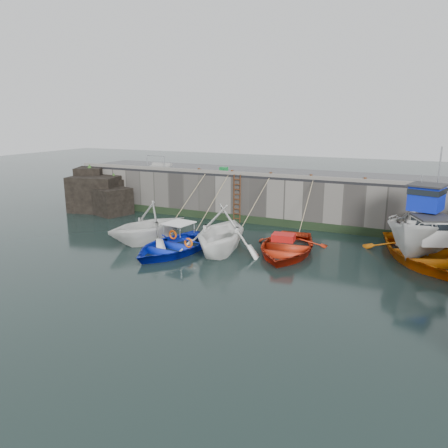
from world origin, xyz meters
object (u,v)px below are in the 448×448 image
at_px(boat_near_blue, 174,251).
at_px(boat_far_orange, 424,252).
at_px(bollard_d, 311,177).
at_px(bollard_c, 271,174).
at_px(boat_near_blacktrim, 221,252).
at_px(boat_near_navy, 286,253).
at_px(boat_far_white, 426,232).
at_px(fish_crate, 224,169).
at_px(bollard_b, 232,172).
at_px(bollard_a, 199,170).
at_px(boat_near_white, 149,242).
at_px(bollard_e, 365,180).
at_px(ladder, 237,199).

distance_m(boat_near_blue, boat_far_orange, 12.59).
bearing_deg(boat_near_blue, bollard_d, 63.81).
bearing_deg(boat_far_orange, bollard_c, 134.98).
bearing_deg(boat_near_blacktrim, boat_near_navy, 13.12).
bearing_deg(boat_far_orange, boat_far_white, 68.65).
relative_size(boat_near_blue, fish_crate, 10.44).
bearing_deg(bollard_b, fish_crate, 134.01).
bearing_deg(bollard_c, bollard_a, 180.00).
xyz_separation_m(bollard_a, bollard_c, (5.20, 0.00, 0.00)).
relative_size(boat_near_navy, bollard_d, 20.31).
xyz_separation_m(boat_near_white, boat_near_navy, (7.66, 1.26, 0.00)).
height_order(boat_near_blue, boat_far_white, boat_far_white).
xyz_separation_m(boat_far_white, fish_crate, (-13.19, 3.94, 2.14)).
distance_m(boat_near_blue, bollard_a, 8.77).
distance_m(boat_near_blue, bollard_b, 8.39).
height_order(boat_near_blacktrim, boat_far_white, boat_far_white).
bearing_deg(boat_near_blacktrim, bollard_b, 100.81).
relative_size(bollard_a, bollard_d, 1.00).
height_order(boat_far_orange, bollard_e, boat_far_orange).
height_order(boat_near_blue, bollard_c, bollard_c).
xyz_separation_m(ladder, bollard_c, (2.20, 0.34, 1.71)).
relative_size(boat_near_white, boat_far_orange, 0.60).
distance_m(boat_near_blacktrim, boat_far_orange, 10.10).
distance_m(boat_near_navy, bollard_a, 10.25).
bearing_deg(bollard_e, bollard_a, 180.00).
relative_size(ladder, bollard_d, 11.43).
xyz_separation_m(boat_near_blue, boat_far_white, (11.95, 5.02, 1.16)).
bearing_deg(ladder, boat_near_blue, -93.53).
bearing_deg(ladder, boat_near_blacktrim, -73.95).
distance_m(boat_near_navy, bollard_d, 6.41).
xyz_separation_m(boat_near_blacktrim, bollard_a, (-4.84, 6.74, 3.30)).
bearing_deg(bollard_e, fish_crate, 172.73).
relative_size(boat_far_white, bollard_d, 27.27).
relative_size(bollard_b, bollard_d, 1.00).
bearing_deg(boat_near_blacktrim, bollard_d, 57.93).
bearing_deg(boat_near_white, bollard_a, 116.27).
height_order(ladder, bollard_d, bollard_d).
xyz_separation_m(ladder, boat_far_orange, (11.51, -3.52, -1.13)).
bearing_deg(bollard_d, boat_far_orange, -29.87).
relative_size(bollard_c, bollard_e, 1.00).
xyz_separation_m(boat_far_orange, bollard_e, (-3.51, 3.86, 2.84)).
distance_m(boat_near_white, bollard_b, 7.82).
relative_size(ladder, boat_near_blue, 0.57).
relative_size(ladder, boat_near_white, 0.64).
distance_m(boat_far_white, fish_crate, 13.93).
bearing_deg(ladder, boat_far_white, -11.62).
bearing_deg(bollard_d, bollard_a, 180.00).
height_order(boat_far_white, bollard_b, boat_far_white).
xyz_separation_m(boat_near_blacktrim, bollard_d, (2.96, 6.74, 3.30)).
height_order(boat_near_navy, bollard_c, bollard_c).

